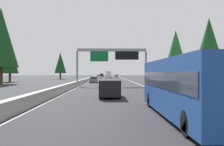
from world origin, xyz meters
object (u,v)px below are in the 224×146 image
(sedan_distant_b, at_px, (116,76))
(conifer_left_mid, at_px, (10,59))
(conifer_right_near, at_px, (209,46))
(minivan_near_center, at_px, (110,87))
(conifer_left_near, at_px, (1,38))
(box_truck_mid_center, at_px, (108,74))
(pickup_far_center, at_px, (102,75))
(sedan_near_right, at_px, (94,80))
(conifer_left_far, at_px, (60,63))
(conifer_right_mid, at_px, (176,51))
(bus_far_right, at_px, (184,85))
(sign_gantry_overhead, at_px, (113,56))
(sedan_distant_a, at_px, (99,77))

(sedan_distant_b, height_order, conifer_left_mid, conifer_left_mid)
(sedan_distant_b, distance_m, conifer_right_near, 81.69)
(minivan_near_center, xyz_separation_m, conifer_left_near, (27.22, 22.04, 8.62))
(box_truck_mid_center, bearing_deg, pickup_far_center, 9.04)
(minivan_near_center, bearing_deg, sedan_distant_b, -2.43)
(sedan_near_right, xyz_separation_m, conifer_left_mid, (5.89, 21.88, 5.29))
(minivan_near_center, relative_size, conifer_right_near, 0.50)
(sedan_near_right, height_order, conifer_left_far, conifer_left_far)
(pickup_far_center, bearing_deg, conifer_right_mid, -167.38)
(sedan_near_right, distance_m, conifer_left_near, 21.81)
(bus_far_right, relative_size, conifer_right_mid, 1.00)
(pickup_far_center, bearing_deg, bus_far_right, -176.52)
(conifer_right_mid, bearing_deg, conifer_left_mid, 73.89)
(conifer_right_mid, bearing_deg, pickup_far_center, 12.62)
(conifer_right_mid, relative_size, conifer_left_far, 1.15)
(sign_gantry_overhead, bearing_deg, conifer_right_near, -127.88)
(minivan_near_center, distance_m, box_truck_mid_center, 85.88)
(bus_far_right, xyz_separation_m, conifer_left_mid, (51.11, 29.20, 4.26))
(conifer_left_near, bearing_deg, conifer_right_mid, -87.48)
(sedan_distant_a, xyz_separation_m, conifer_left_far, (-10.25, 14.19, 5.37))
(conifer_right_near, bearing_deg, bus_far_right, 154.54)
(sedan_near_right, height_order, conifer_right_near, conifer_right_near)
(conifer_right_mid, bearing_deg, sedan_distant_a, 19.57)
(sedan_near_right, distance_m, sedan_distant_a, 45.34)
(sign_gantry_overhead, xyz_separation_m, box_truck_mid_center, (65.47, 0.55, -3.71))
(bus_far_right, height_order, conifer_left_far, conifer_left_far)
(minivan_near_center, height_order, box_truck_mid_center, box_truck_mid_center)
(conifer_right_near, xyz_separation_m, conifer_left_near, (17.04, 35.90, 3.48))
(bus_far_right, bearing_deg, conifer_right_near, -25.46)
(sedan_distant_a, height_order, conifer_right_mid, conifer_right_mid)
(sedan_distant_a, distance_m, pickup_far_center, 28.32)
(conifer_left_near, bearing_deg, pickup_far_center, -13.00)
(pickup_far_center, xyz_separation_m, sedan_distant_b, (-16.97, -7.24, -0.23))
(conifer_right_mid, distance_m, conifer_left_near, 36.53)
(sedan_distant_b, bearing_deg, sedan_distant_a, 146.19)
(minivan_near_center, height_order, sedan_near_right, minivan_near_center)
(bus_far_right, height_order, conifer_right_near, conifer_right_near)
(minivan_near_center, distance_m, pickup_far_center, 108.10)
(sedan_distant_a, bearing_deg, bus_far_right, -175.21)
(bus_far_right, xyz_separation_m, conifer_left_far, (80.30, 21.79, 4.34))
(conifer_left_far, bearing_deg, sedan_distant_a, -54.16)
(pickup_far_center, bearing_deg, minivan_near_center, -178.21)
(conifer_right_near, bearing_deg, sign_gantry_overhead, 52.12)
(bus_far_right, distance_m, sedan_distant_b, 101.90)
(conifer_left_mid, bearing_deg, sign_gantry_overhead, -127.36)
(sedan_near_right, height_order, sedan_distant_a, same)
(bus_far_right, height_order, conifer_left_mid, conifer_left_mid)
(sedan_near_right, xyz_separation_m, conifer_right_mid, (-5.57, -17.82, 6.30))
(conifer_left_near, bearing_deg, bus_far_right, -145.75)
(pickup_far_center, distance_m, conifer_right_near, 99.51)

